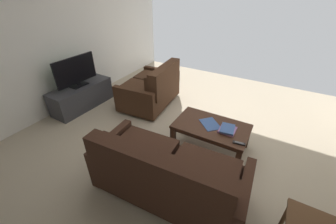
{
  "coord_description": "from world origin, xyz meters",
  "views": [
    {
      "loc": [
        -0.96,
        2.62,
        2.22
      ],
      "look_at": [
        0.21,
        0.6,
        0.75
      ],
      "focal_mm": 22.32,
      "sensor_mm": 36.0,
      "label": 1
    }
  ],
  "objects_px": {
    "sofa_main": "(166,174)",
    "flat_tv": "(76,71)",
    "book_stack": "(227,129)",
    "tv_stand": "(82,96)",
    "tv_remote": "(239,143)",
    "loose_magazine": "(210,124)",
    "coffee_table": "(211,129)",
    "loveseat_near": "(152,89)"
  },
  "relations": [
    {
      "from": "sofa_main",
      "to": "flat_tv",
      "type": "xyz_separation_m",
      "value": [
        2.55,
        -0.98,
        0.4
      ]
    },
    {
      "from": "book_stack",
      "to": "tv_stand",
      "type": "bearing_deg",
      "value": 2.05
    },
    {
      "from": "tv_remote",
      "to": "loose_magazine",
      "type": "xyz_separation_m",
      "value": [
        0.48,
        -0.23,
        -0.01
      ]
    },
    {
      "from": "flat_tv",
      "to": "book_stack",
      "type": "xyz_separation_m",
      "value": [
        -2.93,
        -0.11,
        -0.34
      ]
    },
    {
      "from": "coffee_table",
      "to": "book_stack",
      "type": "distance_m",
      "value": 0.25
    },
    {
      "from": "flat_tv",
      "to": "tv_remote",
      "type": "xyz_separation_m",
      "value": [
        -3.14,
        0.1,
        -0.35
      ]
    },
    {
      "from": "sofa_main",
      "to": "loose_magazine",
      "type": "relative_size",
      "value": 5.66
    },
    {
      "from": "sofa_main",
      "to": "loose_magazine",
      "type": "distance_m",
      "value": 1.12
    },
    {
      "from": "sofa_main",
      "to": "tv_stand",
      "type": "xyz_separation_m",
      "value": [
        2.56,
        -0.98,
        -0.13
      ]
    },
    {
      "from": "sofa_main",
      "to": "book_stack",
      "type": "bearing_deg",
      "value": -108.81
    },
    {
      "from": "tv_remote",
      "to": "coffee_table",
      "type": "bearing_deg",
      "value": -25.37
    },
    {
      "from": "coffee_table",
      "to": "tv_remote",
      "type": "distance_m",
      "value": 0.51
    },
    {
      "from": "coffee_table",
      "to": "sofa_main",
      "type": "bearing_deg",
      "value": 83.08
    },
    {
      "from": "book_stack",
      "to": "flat_tv",
      "type": "bearing_deg",
      "value": 2.07
    },
    {
      "from": "coffee_table",
      "to": "tv_stand",
      "type": "bearing_deg",
      "value": 2.48
    },
    {
      "from": "loveseat_near",
      "to": "flat_tv",
      "type": "relative_size",
      "value": 1.51
    },
    {
      "from": "sofa_main",
      "to": "book_stack",
      "type": "xyz_separation_m",
      "value": [
        -0.37,
        -1.09,
        0.06
      ]
    },
    {
      "from": "flat_tv",
      "to": "coffee_table",
      "type": "bearing_deg",
      "value": -177.5
    },
    {
      "from": "book_stack",
      "to": "loose_magazine",
      "type": "height_order",
      "value": "book_stack"
    },
    {
      "from": "book_stack",
      "to": "loveseat_near",
      "type": "bearing_deg",
      "value": -21.33
    },
    {
      "from": "loveseat_near",
      "to": "tv_stand",
      "type": "distance_m",
      "value": 1.43
    },
    {
      "from": "sofa_main",
      "to": "loose_magazine",
      "type": "xyz_separation_m",
      "value": [
        -0.1,
        -1.12,
        0.04
      ]
    },
    {
      "from": "flat_tv",
      "to": "tv_stand",
      "type": "bearing_deg",
      "value": -64.05
    },
    {
      "from": "coffee_table",
      "to": "tv_remote",
      "type": "height_order",
      "value": "tv_remote"
    },
    {
      "from": "loveseat_near",
      "to": "tv_stand",
      "type": "bearing_deg",
      "value": 33.38
    },
    {
      "from": "loveseat_near",
      "to": "tv_stand",
      "type": "xyz_separation_m",
      "value": [
        1.19,
        0.78,
        -0.13
      ]
    },
    {
      "from": "flat_tv",
      "to": "loose_magazine",
      "type": "distance_m",
      "value": 2.69
    },
    {
      "from": "loveseat_near",
      "to": "flat_tv",
      "type": "height_order",
      "value": "flat_tv"
    },
    {
      "from": "tv_stand",
      "to": "tv_remote",
      "type": "distance_m",
      "value": 3.15
    },
    {
      "from": "tv_remote",
      "to": "sofa_main",
      "type": "bearing_deg",
      "value": 56.56
    },
    {
      "from": "sofa_main",
      "to": "coffee_table",
      "type": "relative_size",
      "value": 1.66
    },
    {
      "from": "sofa_main",
      "to": "loveseat_near",
      "type": "height_order",
      "value": "loveseat_near"
    },
    {
      "from": "loveseat_near",
      "to": "flat_tv",
      "type": "xyz_separation_m",
      "value": [
        1.19,
        0.78,
        0.4
      ]
    },
    {
      "from": "coffee_table",
      "to": "loose_magazine",
      "type": "relative_size",
      "value": 3.4
    },
    {
      "from": "flat_tv",
      "to": "loose_magazine",
      "type": "xyz_separation_m",
      "value": [
        -2.66,
        -0.13,
        -0.36
      ]
    },
    {
      "from": "tv_stand",
      "to": "tv_remote",
      "type": "bearing_deg",
      "value": 178.22
    },
    {
      "from": "sofa_main",
      "to": "tv_remote",
      "type": "height_order",
      "value": "sofa_main"
    },
    {
      "from": "sofa_main",
      "to": "tv_stand",
      "type": "bearing_deg",
      "value": -21.05
    },
    {
      "from": "flat_tv",
      "to": "book_stack",
      "type": "height_order",
      "value": "flat_tv"
    },
    {
      "from": "tv_stand",
      "to": "flat_tv",
      "type": "bearing_deg",
      "value": 115.95
    },
    {
      "from": "tv_remote",
      "to": "book_stack",
      "type": "bearing_deg",
      "value": -43.34
    },
    {
      "from": "sofa_main",
      "to": "coffee_table",
      "type": "height_order",
      "value": "sofa_main"
    }
  ]
}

